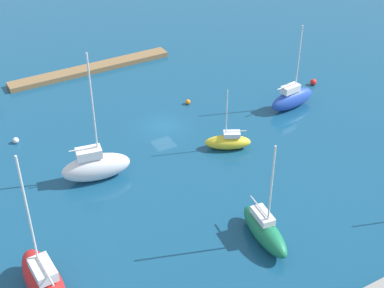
% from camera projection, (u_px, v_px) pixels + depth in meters
% --- Properties ---
extents(water, '(160.00, 160.00, 0.00)m').
position_uv_depth(water, '(163.00, 126.00, 65.29)').
color(water, navy).
rests_on(water, ground).
extents(pier_dock, '(23.02, 2.25, 0.67)m').
position_uv_depth(pier_dock, '(91.00, 69.00, 77.25)').
color(pier_dock, olive).
rests_on(pier_dock, ground).
extents(sailboat_yellow_east_end, '(5.32, 3.97, 7.31)m').
position_uv_depth(sailboat_yellow_east_end, '(228.00, 142.00, 61.01)').
color(sailboat_yellow_east_end, yellow).
rests_on(sailboat_yellow_east_end, water).
extents(sailboat_white_lone_north, '(7.33, 3.62, 13.98)m').
position_uv_depth(sailboat_white_lone_north, '(96.00, 166.00, 56.03)').
color(sailboat_white_lone_north, white).
rests_on(sailboat_white_lone_north, water).
extents(sailboat_red_center_basin, '(2.96, 7.60, 13.30)m').
position_uv_depth(sailboat_red_center_basin, '(44.00, 280.00, 43.38)').
color(sailboat_red_center_basin, red).
rests_on(sailboat_red_center_basin, water).
extents(sailboat_green_far_north, '(2.83, 7.12, 10.35)m').
position_uv_depth(sailboat_green_far_north, '(265.00, 230.00, 48.80)').
color(sailboat_green_far_north, '#19724C').
rests_on(sailboat_green_far_north, water).
extents(sailboat_blue_near_pier, '(6.72, 2.66, 10.71)m').
position_uv_depth(sailboat_blue_near_pier, '(292.00, 98.00, 68.21)').
color(sailboat_blue_near_pier, '#2347B2').
rests_on(sailboat_blue_near_pier, water).
extents(mooring_buoy_orange, '(0.64, 0.64, 0.64)m').
position_uv_depth(mooring_buoy_orange, '(188.00, 102.00, 69.49)').
color(mooring_buoy_orange, orange).
rests_on(mooring_buoy_orange, water).
extents(mooring_buoy_white, '(0.68, 0.68, 0.68)m').
position_uv_depth(mooring_buoy_white, '(16.00, 140.00, 62.17)').
color(mooring_buoy_white, white).
rests_on(mooring_buoy_white, water).
extents(mooring_buoy_red, '(0.83, 0.83, 0.83)m').
position_uv_depth(mooring_buoy_red, '(313.00, 82.00, 73.74)').
color(mooring_buoy_red, red).
rests_on(mooring_buoy_red, water).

